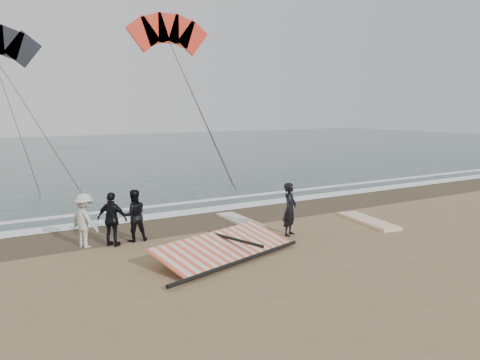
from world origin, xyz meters
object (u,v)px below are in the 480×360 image
(man_main, at_px, (290,209))
(board_cream, at_px, (240,221))
(sail_rig, at_px, (220,249))
(board_white, at_px, (368,221))

(man_main, relative_size, board_cream, 0.68)
(sail_rig, bearing_deg, board_cream, 51.34)
(board_white, relative_size, sail_rig, 0.59)
(board_white, relative_size, board_cream, 1.09)
(board_white, bearing_deg, sail_rig, -164.28)
(board_cream, distance_m, sail_rig, 3.86)
(board_white, bearing_deg, board_cream, 157.99)
(man_main, xyz_separation_m, board_cream, (-0.46, 2.26, -0.78))
(board_white, height_order, board_cream, board_white)
(board_cream, xyz_separation_m, sail_rig, (-2.41, -3.01, 0.15))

